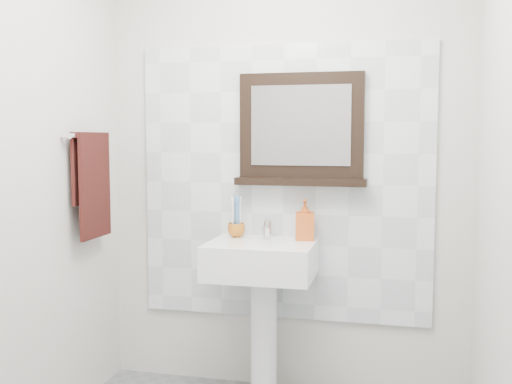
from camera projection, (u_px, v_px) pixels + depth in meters
back_wall at (284, 165)px, 3.28m from camera, size 2.00×0.01×2.50m
front_wall at (72, 216)px, 1.15m from camera, size 2.00×0.01×2.50m
splashback at (284, 183)px, 3.28m from camera, size 1.60×0.02×1.50m
pedestal_sink at (262, 276)px, 3.13m from camera, size 0.55×0.44×0.96m
toothbrush_cup at (236, 230)px, 3.26m from camera, size 0.12×0.12×0.08m
toothbrushes at (237, 215)px, 3.25m from camera, size 0.05×0.04×0.21m
soap_dispenser at (305, 220)px, 3.16m from camera, size 0.11×0.11×0.22m
framed_mirror at (301, 132)px, 3.20m from camera, size 0.71×0.11×0.60m
towel_bar at (90, 136)px, 3.09m from camera, size 0.07×0.40×0.03m
hand_towel at (92, 177)px, 3.11m from camera, size 0.06×0.30×0.55m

